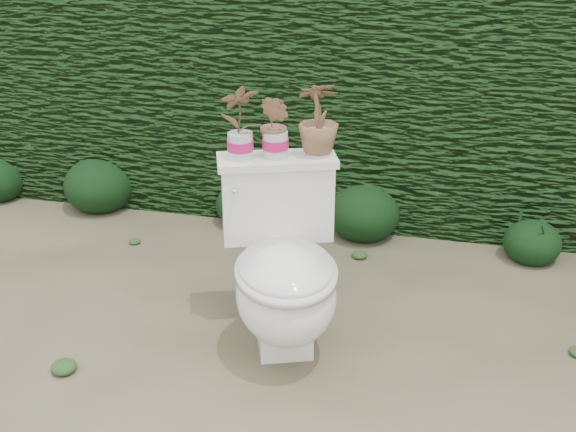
% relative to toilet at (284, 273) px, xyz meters
% --- Properties ---
extents(ground, '(60.00, 60.00, 0.00)m').
position_rel_toilet_xyz_m(ground, '(0.22, 0.08, -0.36)').
color(ground, '#787052').
rests_on(ground, ground).
extents(hedge, '(8.00, 1.00, 1.60)m').
position_rel_toilet_xyz_m(hedge, '(0.22, 1.68, 0.44)').
color(hedge, '#1D4216').
rests_on(hedge, ground).
extents(toilet, '(0.66, 0.79, 0.78)m').
position_rel_toilet_xyz_m(toilet, '(0.00, 0.00, 0.00)').
color(toilet, white).
rests_on(toilet, ground).
extents(potted_plant_left, '(0.19, 0.18, 0.30)m').
position_rel_toilet_xyz_m(potted_plant_left, '(-0.22, 0.17, 0.57)').
color(potted_plant_left, '#276920').
rests_on(potted_plant_left, toilet).
extents(potted_plant_center, '(0.18, 0.18, 0.25)m').
position_rel_toilet_xyz_m(potted_plant_center, '(-0.09, 0.22, 0.55)').
color(potted_plant_center, '#276920').
rests_on(potted_plant_center, toilet).
extents(potted_plant_right, '(0.22, 0.22, 0.30)m').
position_rel_toilet_xyz_m(potted_plant_right, '(0.08, 0.28, 0.57)').
color(potted_plant_right, '#276920').
rests_on(potted_plant_right, toilet).
extents(liriope_clump_1, '(0.43, 0.43, 0.34)m').
position_rel_toilet_xyz_m(liriope_clump_1, '(-1.44, 1.18, -0.18)').
color(liriope_clump_1, black).
rests_on(liriope_clump_1, ground).
extents(liriope_clump_2, '(0.34, 0.34, 0.28)m').
position_rel_toilet_xyz_m(liriope_clump_2, '(-0.51, 1.17, -0.22)').
color(liriope_clump_2, black).
rests_on(liriope_clump_2, ground).
extents(liriope_clump_3, '(0.40, 0.40, 0.32)m').
position_rel_toilet_xyz_m(liriope_clump_3, '(0.19, 1.16, -0.19)').
color(liriope_clump_3, black).
rests_on(liriope_clump_3, ground).
extents(liriope_clump_4, '(0.30, 0.30, 0.24)m').
position_rel_toilet_xyz_m(liriope_clump_4, '(1.09, 1.07, -0.23)').
color(liriope_clump_4, black).
rests_on(liriope_clump_4, ground).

